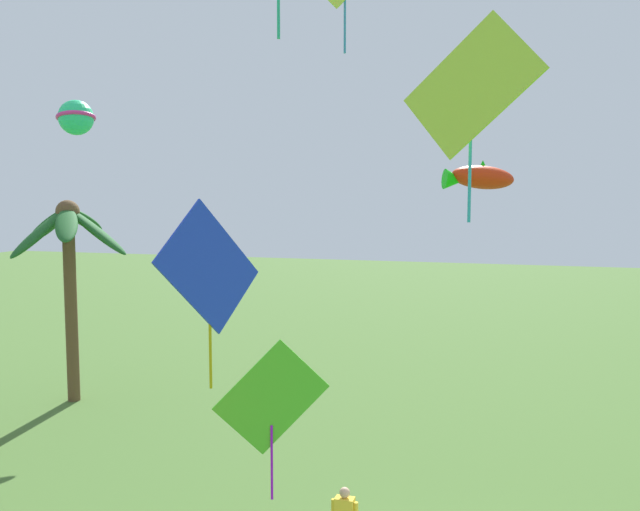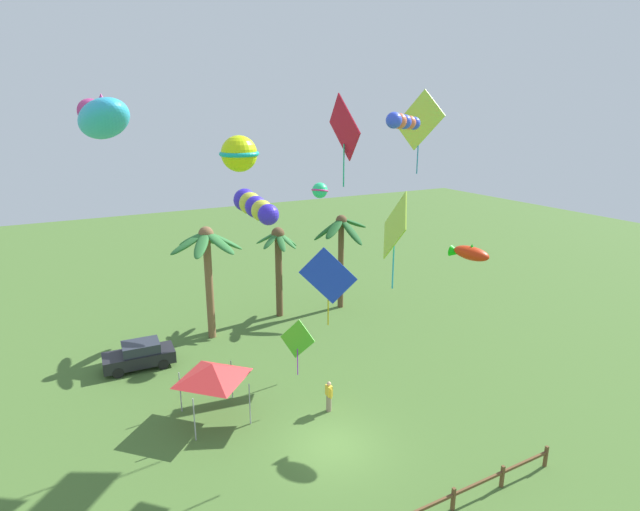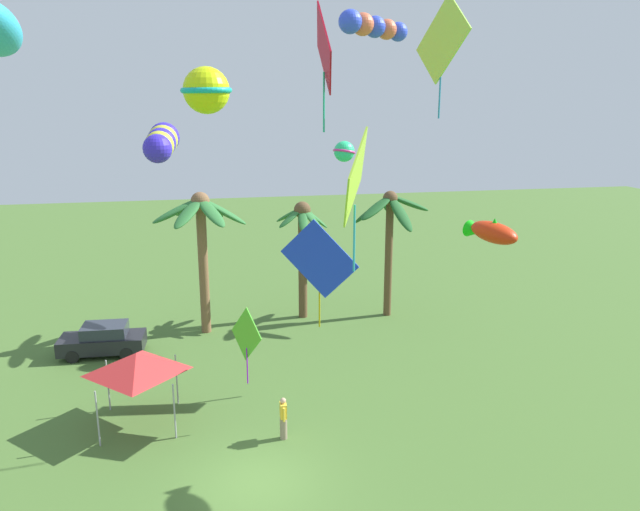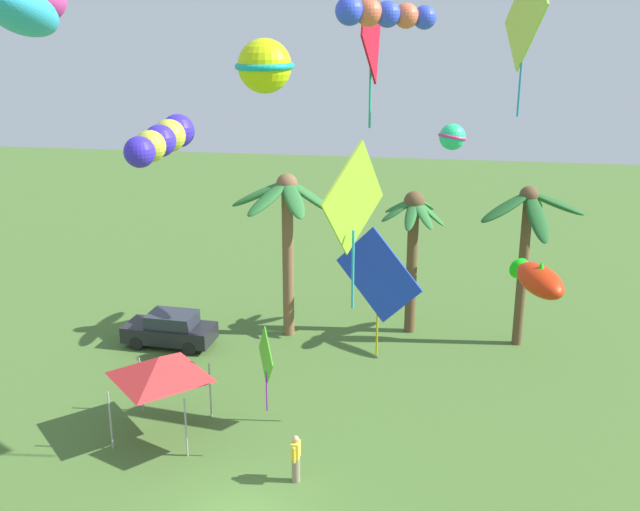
% 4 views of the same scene
% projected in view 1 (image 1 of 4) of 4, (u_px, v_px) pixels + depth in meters
% --- Properties ---
extents(palm_tree_1, '(4.64, 4.39, 7.10)m').
position_uv_depth(palm_tree_1, '(68.00, 247.00, 23.13)').
color(palm_tree_1, brown).
rests_on(palm_tree_1, ground).
extents(kite_diamond_4, '(0.94, 1.96, 2.99)m').
position_uv_depth(kite_diamond_4, '(271.00, 400.00, 12.05)').
color(kite_diamond_4, '#48C527').
extents(kite_diamond_6, '(3.00, 1.34, 4.53)m').
position_uv_depth(kite_diamond_6, '(209.00, 270.00, 15.69)').
color(kite_diamond_6, blue).
extents(kite_diamond_8, '(1.16, 2.95, 4.32)m').
position_uv_depth(kite_diamond_8, '(472.00, 88.00, 13.57)').
color(kite_diamond_8, '#A7DA33').
extents(kite_ball_9, '(1.53, 1.53, 0.99)m').
position_uv_depth(kite_ball_9, '(76.00, 118.00, 18.84)').
color(kite_ball_9, '#27DA81').
extents(kite_fish_10, '(1.46, 2.09, 0.85)m').
position_uv_depth(kite_fish_10, '(479.00, 177.00, 17.99)').
color(kite_fish_10, red).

